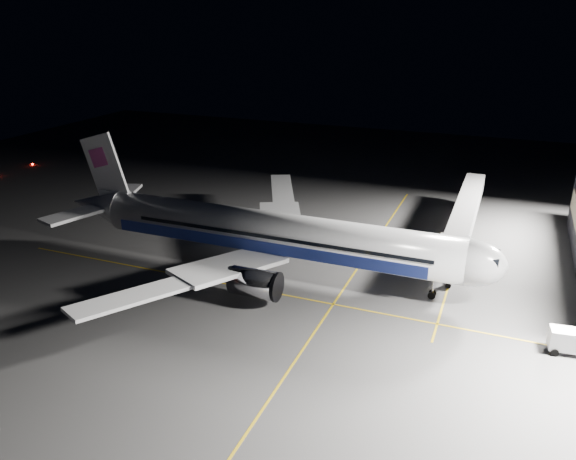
# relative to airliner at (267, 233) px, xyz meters

# --- Properties ---
(ground) EXTENTS (200.00, 200.00, 0.00)m
(ground) POSITION_rel_airliner_xyz_m (1.08, 0.00, -5.16)
(ground) COLOR #4C4C4F
(ground) RESTS_ON ground
(guide_line_main) EXTENTS (0.25, 80.00, 0.01)m
(guide_line_main) POSITION_rel_airliner_xyz_m (11.08, 0.00, -5.16)
(guide_line_main) COLOR gold
(guide_line_main) RESTS_ON ground
(guide_line_cross) EXTENTS (70.00, 0.25, 0.01)m
(guide_line_cross) POSITION_rel_airliner_xyz_m (1.08, -6.00, -5.16)
(guide_line_cross) COLOR gold
(guide_line_cross) RESTS_ON ground
(guide_line_side) EXTENTS (0.25, 40.00, 0.01)m
(guide_line_side) POSITION_rel_airliner_xyz_m (23.08, 10.00, -5.16)
(guide_line_side) COLOR gold
(guide_line_side) RESTS_ON ground
(airliner) EXTENTS (61.48, 54.22, 16.64)m
(airliner) POSITION_rel_airliner_xyz_m (0.00, 0.00, 0.00)
(airliner) COLOR silver
(airliner) RESTS_ON ground
(jet_bridge) EXTENTS (3.60, 34.40, 6.30)m
(jet_bridge) POSITION_rel_airliner_xyz_m (23.08, 18.06, -0.58)
(jet_bridge) COLOR #B2B2B7
(jet_bridge) RESTS_ON ground
(service_truck) EXTENTS (5.20, 2.64, 2.56)m
(service_truck) POSITION_rel_airliner_xyz_m (36.52, -6.70, -3.79)
(service_truck) COLOR white
(service_truck) RESTS_ON ground
(baggage_tug) EXTENTS (3.12, 2.74, 1.94)m
(baggage_tug) POSITION_rel_airliner_xyz_m (-5.44, 13.05, -4.27)
(baggage_tug) COLOR black
(baggage_tug) RESTS_ON ground
(safety_cone_a) EXTENTS (0.37, 0.37, 0.55)m
(safety_cone_a) POSITION_rel_airliner_xyz_m (-0.93, 11.02, -4.89)
(safety_cone_a) COLOR orange
(safety_cone_a) RESTS_ON ground
(safety_cone_b) EXTENTS (0.41, 0.41, 0.62)m
(safety_cone_b) POSITION_rel_airliner_xyz_m (-1.14, 4.00, -4.86)
(safety_cone_b) COLOR orange
(safety_cone_b) RESTS_ON ground
(safety_cone_c) EXTENTS (0.40, 0.40, 0.60)m
(safety_cone_c) POSITION_rel_airliner_xyz_m (3.78, 8.40, -4.86)
(safety_cone_c) COLOR orange
(safety_cone_c) RESTS_ON ground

